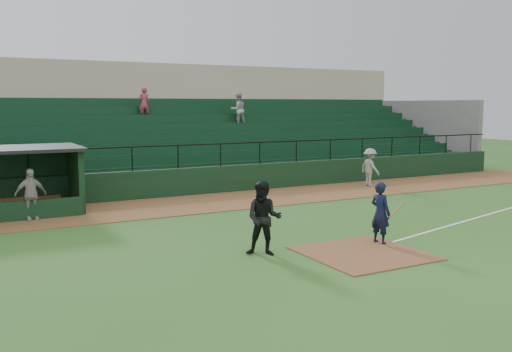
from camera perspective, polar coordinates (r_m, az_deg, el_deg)
name	(u,v)px	position (r m, az deg, el deg)	size (l,w,h in m)	color
ground	(340,245)	(15.87, 8.66, -7.06)	(90.00, 90.00, 0.00)	#2C5A1D
warning_track	(221,201)	(22.63, -3.61, -2.63)	(40.00, 4.00, 0.03)	brown
home_plate_dirt	(363,253)	(15.11, 10.96, -7.79)	(3.00, 3.00, 0.03)	brown
foul_line	(496,212)	(22.26, 23.46, -3.42)	(18.00, 0.09, 0.01)	white
stadium_structure	(154,135)	(30.22, -10.38, 4.14)	(38.00, 13.08, 6.40)	black
batter_at_plate	(381,213)	(16.08, 12.66, -3.72)	(1.05, 0.72, 1.78)	black
umpire	(264,218)	(14.51, 0.81, -4.37)	(0.95, 0.74, 1.96)	black
runner	(370,167)	(27.28, 11.62, 0.89)	(1.17, 0.67, 1.81)	gray
dugout_player_a	(30,194)	(20.30, -22.15, -1.76)	(1.03, 0.43, 1.75)	#AAA49F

